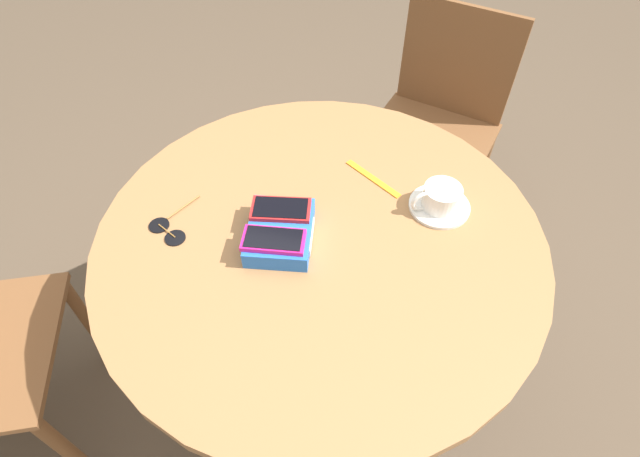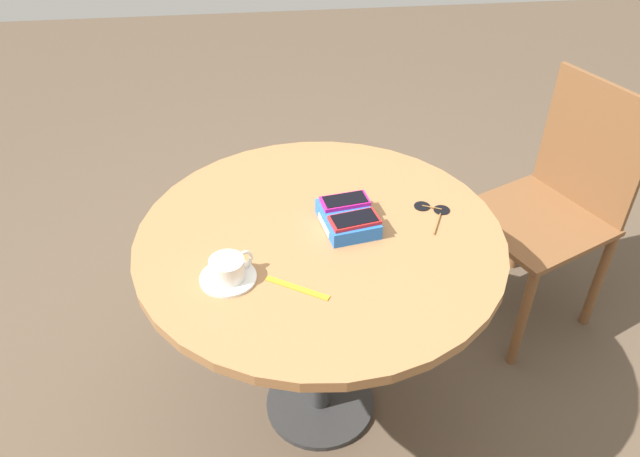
% 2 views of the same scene
% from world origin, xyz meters
% --- Properties ---
extents(ground_plane, '(8.00, 8.00, 0.00)m').
position_xyz_m(ground_plane, '(0.00, 0.00, 0.00)').
color(ground_plane, brown).
extents(round_table, '(1.00, 1.00, 0.74)m').
position_xyz_m(round_table, '(0.00, 0.00, 0.64)').
color(round_table, '#2D2D2D').
rests_on(round_table, ground_plane).
extents(phone_box, '(0.20, 0.16, 0.04)m').
position_xyz_m(phone_box, '(-0.03, 0.08, 0.76)').
color(phone_box, blue).
rests_on(phone_box, round_table).
extents(phone_magenta, '(0.09, 0.14, 0.01)m').
position_xyz_m(phone_magenta, '(-0.08, 0.08, 0.79)').
color(phone_magenta, '#D11975').
rests_on(phone_magenta, phone_box).
extents(phone_red, '(0.09, 0.14, 0.01)m').
position_xyz_m(phone_red, '(0.01, 0.09, 0.79)').
color(phone_red, red).
rests_on(phone_red, phone_box).
extents(saucer, '(0.14, 0.14, 0.01)m').
position_xyz_m(saucer, '(0.15, -0.24, 0.75)').
color(saucer, silver).
rests_on(saucer, round_table).
extents(coffee_cup, '(0.09, 0.11, 0.06)m').
position_xyz_m(coffee_cup, '(0.15, -0.24, 0.78)').
color(coffee_cup, silver).
rests_on(coffee_cup, saucer).
extents(lanyard_strap, '(0.10, 0.15, 0.00)m').
position_xyz_m(lanyard_strap, '(0.20, -0.08, 0.74)').
color(lanyard_strap, orange).
rests_on(lanyard_strap, round_table).
extents(sunglasses, '(0.16, 0.10, 0.01)m').
position_xyz_m(sunglasses, '(-0.07, 0.33, 0.74)').
color(sunglasses, black).
rests_on(sunglasses, round_table).
extents(chair_near_window, '(0.52, 0.52, 0.84)m').
position_xyz_m(chair_near_window, '(0.84, -0.21, 0.44)').
color(chair_near_window, brown).
rests_on(chair_near_window, ground_plane).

